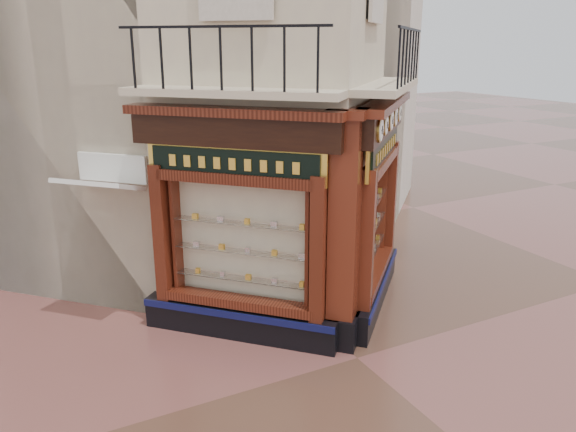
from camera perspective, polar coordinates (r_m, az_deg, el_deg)
ground at (r=9.52m, az=7.04°, el=-14.12°), size 80.00×80.00×0.00m
neighbour_left at (r=15.46m, az=-20.04°, el=18.30°), size 11.31×11.31×11.00m
neighbour_right at (r=16.90m, az=-2.26°, el=19.07°), size 11.31×11.31×11.00m
shopfront_left at (r=9.34m, az=-5.14°, el=-1.31°), size 2.86×2.86×3.98m
shopfront_right at (r=10.66m, az=8.97°, el=0.89°), size 2.86×2.86×3.98m
corner_pilaster at (r=9.07m, az=5.72°, el=-2.09°), size 0.85×0.85×3.98m
balcony at (r=9.43m, az=2.81°, el=12.84°), size 5.94×2.97×1.03m
clock_a at (r=9.03m, az=9.32°, el=8.63°), size 0.32×0.32×0.40m
clock_b at (r=9.59m, az=9.85°, el=9.09°), size 0.28×0.28×0.35m
clock_c at (r=10.25m, az=10.39°, el=9.56°), size 0.31×0.31×0.39m
clock_d at (r=10.85m, az=10.83°, el=9.95°), size 0.31×0.31×0.39m
clock_e at (r=11.43m, az=11.22°, el=10.28°), size 0.29×0.29×0.37m
awning at (r=11.02m, az=-17.42°, el=-10.23°), size 1.54×1.54×0.32m
signboard_left at (r=8.98m, az=-5.53°, el=5.36°), size 2.20×2.20×0.59m
signboard_right at (r=10.40m, az=9.68°, el=6.81°), size 2.29×2.29×0.61m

